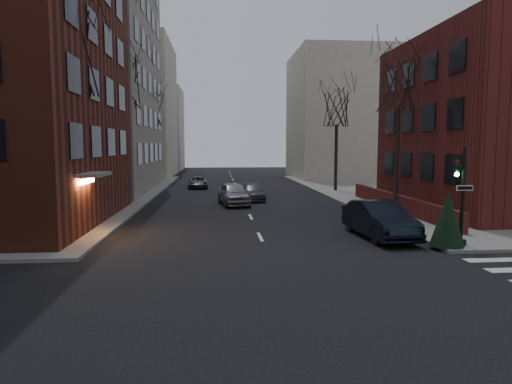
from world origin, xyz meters
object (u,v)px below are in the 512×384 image
streetlamp_near (121,145)px  car_lane_far (198,182)px  evergreen_shrub (448,219)px  sandwich_board (454,220)px  parked_sedan (379,220)px  car_lane_gray (253,192)px  traffic_signal (461,202)px  streetlamp_far (159,145)px  tree_left_b (122,81)px  tree_right_b (337,108)px  tree_left_c (150,109)px  car_lane_silver (234,194)px  tree_right_a (399,81)px  tree_left_a (70,54)px

streetlamp_near → car_lane_far: bearing=73.6°
evergreen_shrub → car_lane_far: bearing=111.8°
car_lane_far → sandwich_board: (13.16, -24.73, 0.07)m
parked_sedan → car_lane_gray: parked_sedan is taller
traffic_signal → streetlamp_far: size_ratio=0.64×
tree_left_b → evergreen_shrub: 24.76m
streetlamp_near → car_lane_gray: 10.59m
tree_right_b → car_lane_far: (-12.67, 4.70, -7.01)m
tree_right_b → evergreen_shrub: bearing=-93.7°
parked_sedan → car_lane_gray: (-4.61, 14.88, -0.22)m
tree_left_c → tree_right_b: tree_left_c is taller
tree_right_b → car_lane_silver: size_ratio=1.97×
tree_right_a → streetlamp_far: size_ratio=1.55×
parked_sedan → car_lane_far: (-9.28, 25.34, -0.26)m
sandwich_board → evergreen_shrub: (-1.99, -3.16, 0.62)m
traffic_signal → evergreen_shrub: size_ratio=1.78×
streetlamp_far → car_lane_silver: streetlamp_far is taller
sandwich_board → traffic_signal: bearing=-119.1°
tree_left_a → tree_right_a: tree_left_a is taller
streetlamp_near → sandwich_board: streetlamp_near is taller
tree_left_c → tree_right_a: same height
tree_left_a → evergreen_shrub: 18.39m
streetlamp_near → car_lane_gray: streetlamp_near is taller
tree_right_b → evergreen_shrub: size_ratio=4.10×
streetlamp_near → car_lane_gray: (9.00, 4.24, -3.62)m
tree_right_a → tree_right_b: 14.01m
tree_left_a → car_lane_gray: 17.43m
tree_right_a → tree_left_a: bearing=-167.2°
tree_right_b → car_lane_gray: (-8.00, -5.76, -6.97)m
tree_left_c → streetlamp_near: size_ratio=1.55×
sandwich_board → streetlamp_near: bearing=145.5°
car_lane_silver → tree_right_b: bearing=33.5°
tree_left_a → car_lane_far: tree_left_a is taller
tree_right_a → sandwich_board: size_ratio=9.80×
car_lane_silver → car_lane_gray: 3.10m
tree_right_a → evergreen_shrub: bearing=-99.3°
tree_right_a → tree_left_c: bearing=128.7°
streetlamp_far → evergreen_shrub: size_ratio=2.80×
tree_right_a → car_lane_gray: tree_right_a is taller
tree_left_c → traffic_signal: bearing=-61.6°
tree_right_b → evergreen_shrub: 24.08m
tree_left_a → parked_sedan: tree_left_a is taller
tree_right_a → streetlamp_far: bearing=125.3°
tree_left_a → streetlamp_near: size_ratio=1.63×
tree_right_b → sandwich_board: (0.49, -20.03, -6.94)m
car_lane_far → evergreen_shrub: 30.06m
car_lane_gray → tree_right_b: bearing=36.4°
tree_right_a → car_lane_silver: (-9.60, 5.59, -7.23)m
streetlamp_near → evergreen_shrub: 20.57m
tree_left_a → tree_left_b: size_ratio=0.95×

